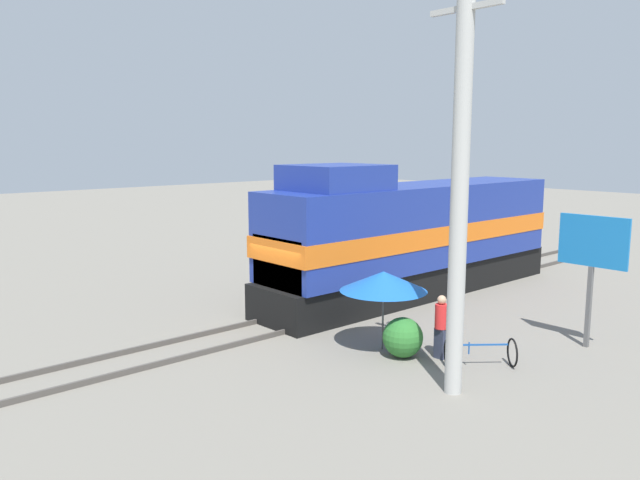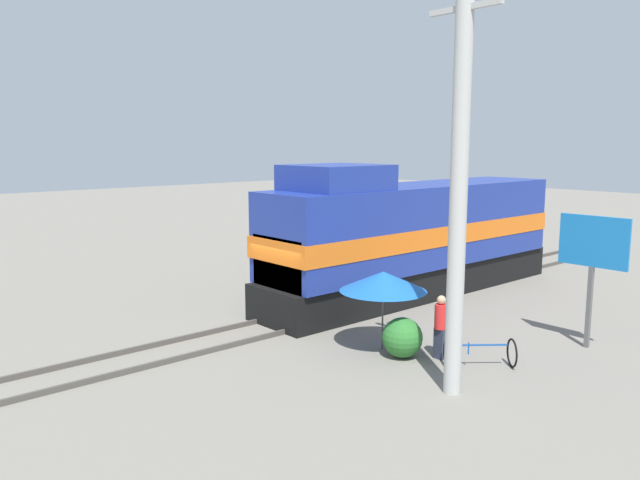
{
  "view_description": "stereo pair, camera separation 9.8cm",
  "coord_description": "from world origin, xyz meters",
  "px_view_note": "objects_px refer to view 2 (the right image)",
  "views": [
    {
      "loc": [
        14.88,
        -12.23,
        5.69
      ],
      "look_at": [
        1.2,
        -0.11,
        2.81
      ],
      "focal_mm": 35.0,
      "sensor_mm": 36.0,
      "label": 1
    },
    {
      "loc": [
        14.94,
        -12.16,
        5.69
      ],
      "look_at": [
        1.2,
        -0.11,
        2.81
      ],
      "focal_mm": 35.0,
      "sensor_mm": 36.0,
      "label": 2
    }
  ],
  "objects_px": {
    "locomotive": "(411,237)",
    "billboard_sign": "(593,250)",
    "person_bystander": "(441,325)",
    "vendor_umbrella": "(383,281)",
    "utility_pole": "(459,180)",
    "bicycle": "(480,353)"
  },
  "relations": [
    {
      "from": "billboard_sign",
      "to": "person_bystander",
      "type": "distance_m",
      "value": 4.75
    },
    {
      "from": "locomotive",
      "to": "billboard_sign",
      "type": "relative_size",
      "value": 3.71
    },
    {
      "from": "utility_pole",
      "to": "billboard_sign",
      "type": "relative_size",
      "value": 2.59
    },
    {
      "from": "utility_pole",
      "to": "bicycle",
      "type": "bearing_deg",
      "value": 106.01
    },
    {
      "from": "person_bystander",
      "to": "utility_pole",
      "type": "bearing_deg",
      "value": -45.19
    },
    {
      "from": "utility_pole",
      "to": "bicycle",
      "type": "relative_size",
      "value": 5.35
    },
    {
      "from": "locomotive",
      "to": "bicycle",
      "type": "xyz_separation_m",
      "value": [
        6.19,
        -4.49,
        -1.82
      ]
    },
    {
      "from": "bicycle",
      "to": "vendor_umbrella",
      "type": "bearing_deg",
      "value": -123.14
    },
    {
      "from": "locomotive",
      "to": "utility_pole",
      "type": "distance_m",
      "value": 9.61
    },
    {
      "from": "locomotive",
      "to": "vendor_umbrella",
      "type": "height_order",
      "value": "locomotive"
    },
    {
      "from": "locomotive",
      "to": "utility_pole",
      "type": "height_order",
      "value": "utility_pole"
    },
    {
      "from": "utility_pole",
      "to": "billboard_sign",
      "type": "xyz_separation_m",
      "value": [
        0.53,
        5.45,
        -2.11
      ]
    },
    {
      "from": "billboard_sign",
      "to": "bicycle",
      "type": "bearing_deg",
      "value": -106.32
    },
    {
      "from": "billboard_sign",
      "to": "person_bystander",
      "type": "bearing_deg",
      "value": -119.15
    },
    {
      "from": "utility_pole",
      "to": "person_bystander",
      "type": "distance_m",
      "value": 4.55
    },
    {
      "from": "person_bystander",
      "to": "locomotive",
      "type": "bearing_deg",
      "value": 137.29
    },
    {
      "from": "utility_pole",
      "to": "person_bystander",
      "type": "height_order",
      "value": "utility_pole"
    },
    {
      "from": "utility_pole",
      "to": "billboard_sign",
      "type": "bearing_deg",
      "value": 84.48
    },
    {
      "from": "vendor_umbrella",
      "to": "person_bystander",
      "type": "height_order",
      "value": "vendor_umbrella"
    },
    {
      "from": "person_bystander",
      "to": "vendor_umbrella",
      "type": "bearing_deg",
      "value": -158.81
    },
    {
      "from": "billboard_sign",
      "to": "bicycle",
      "type": "height_order",
      "value": "billboard_sign"
    },
    {
      "from": "vendor_umbrella",
      "to": "billboard_sign",
      "type": "bearing_deg",
      "value": 50.33
    }
  ]
}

